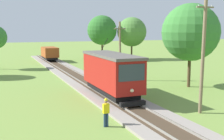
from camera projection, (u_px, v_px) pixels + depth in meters
red_tram at (111, 73)px, 24.48m from camera, size 2.60×8.54×4.79m
freight_car at (50, 53)px, 51.92m from camera, size 2.40×5.20×2.31m
utility_pole_near_tram at (203, 53)px, 19.63m from camera, size 1.40×0.37×8.37m
utility_pole_mid at (120, 50)px, 32.75m from camera, size 1.40×0.49×6.75m
track_worker at (106, 111)px, 17.30m from camera, size 0.38×0.24×1.78m
tree_left_near at (102, 30)px, 54.08m from camera, size 5.59×5.59×8.49m
tree_left_far at (191, 32)px, 28.68m from camera, size 5.79×5.79×8.48m
tree_right_far at (132, 32)px, 55.44m from camera, size 5.68×5.68×8.20m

